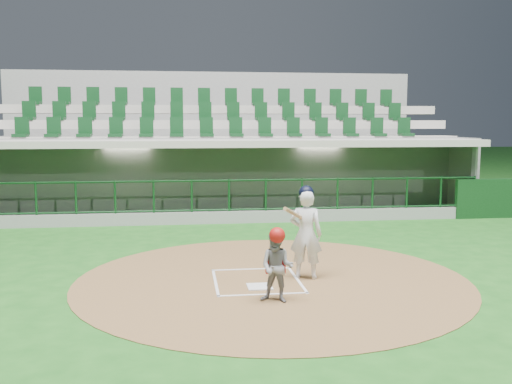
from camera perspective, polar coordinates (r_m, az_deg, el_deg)
ground at (r=10.78m, az=-0.13°, el=-8.53°), size 120.00×120.00×0.00m
dirt_circle at (r=10.63m, az=1.63°, el=-8.72°), size 7.20×7.20×0.01m
home_plate at (r=10.10m, az=0.37°, el=-9.44°), size 0.43×0.43×0.02m
batter_box_chalk at (r=10.49m, az=0.07°, el=-8.86°), size 1.55×1.80×0.01m
dugout_structure at (r=18.27m, az=-2.94°, el=0.84°), size 16.40×3.70×3.00m
seating_deck at (r=21.31m, az=-3.79°, el=2.91°), size 17.00×6.72×5.15m
batter at (r=10.54m, az=5.00°, el=-3.99°), size 0.89×0.93×1.73m
catcher at (r=9.17m, az=2.11°, el=-7.32°), size 0.68×0.61×1.21m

